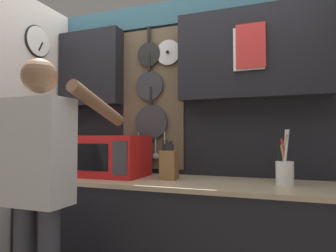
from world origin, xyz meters
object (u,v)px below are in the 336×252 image
at_px(microwave, 112,156).
at_px(person, 39,174).
at_px(knife_block, 169,164).
at_px(utensil_crock, 285,171).

xyz_separation_m(microwave, person, (-0.08, -0.67, -0.07)).
distance_m(knife_block, utensil_crock, 0.78).
bearing_deg(microwave, utensil_crock, 0.07).
height_order(knife_block, person, person).
bearing_deg(knife_block, person, -129.74).
bearing_deg(utensil_crock, microwave, -179.93).
xyz_separation_m(microwave, knife_block, (0.48, 0.00, -0.05)).
relative_size(utensil_crock, person, 0.21).
relative_size(microwave, person, 0.31).
height_order(microwave, person, person).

